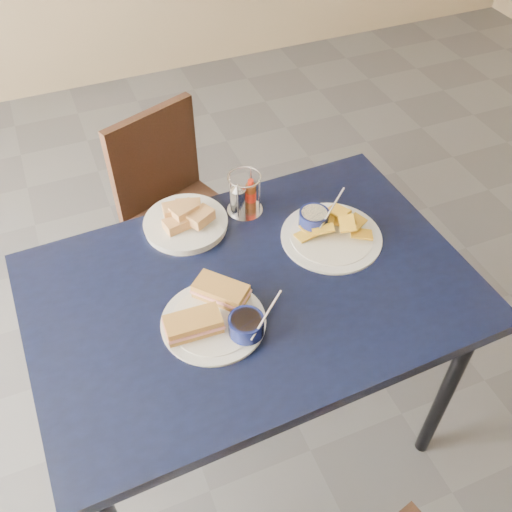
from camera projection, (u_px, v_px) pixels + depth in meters
name	position (u px, v px, depth m)	size (l,w,h in m)	color
ground	(275.00, 379.00, 2.21)	(6.00, 6.00, 0.00)	#4A4A4F
dining_table	(251.00, 302.00, 1.60)	(1.22, 0.84, 0.75)	black
chair_far	(179.00, 196.00, 2.25)	(0.49, 0.49, 0.81)	black
sandwich_plate	(217.00, 315.00, 1.45)	(0.30, 0.28, 0.12)	white
plantain_plate	(327.00, 230.00, 1.68)	(0.30, 0.30, 0.12)	white
bread_basket	(186.00, 221.00, 1.70)	(0.25, 0.25, 0.08)	white
condiment_caddy	(243.00, 197.00, 1.72)	(0.11, 0.11, 0.14)	silver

